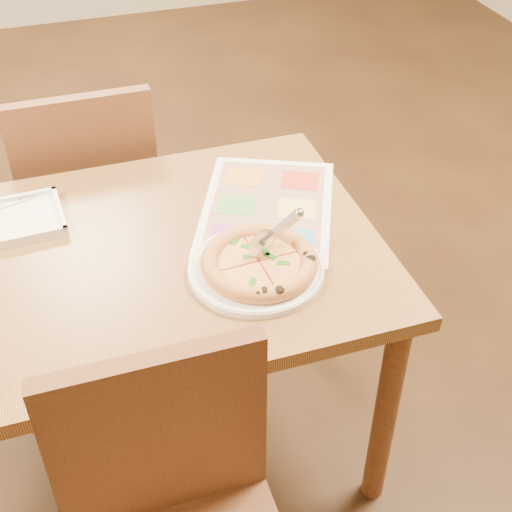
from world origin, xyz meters
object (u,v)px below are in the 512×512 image
object	(u,v)px
plate	(256,270)
menu	(267,207)
dining_table	(117,286)
pizza_cutter	(275,233)
pizza	(259,262)
chair_near	(174,511)
appetizer_tray	(4,224)
chair_far	(88,181)

from	to	relation	value
plate	menu	xyz separation A→B (m)	(0.11, 0.24, -0.01)
dining_table	pizza_cutter	bearing A→B (deg)	-19.68
pizza	plate	bearing A→B (deg)	166.41
plate	pizza_cutter	distance (m)	0.10
plate	chair_near	bearing A→B (deg)	-124.78
menu	appetizer_tray	bearing A→B (deg)	168.93
chair_near	menu	distance (m)	0.82
plate	chair_far	bearing A→B (deg)	112.37
pizza_cutter	menu	bearing A→B (deg)	56.51
chair_near	appetizer_tray	distance (m)	0.86
pizza	menu	bearing A→B (deg)	67.05
chair_far	pizza	distance (m)	0.84
chair_far	plate	bearing A→B (deg)	112.37
menu	chair_near	bearing A→B (deg)	-121.46
dining_table	chair_near	bearing A→B (deg)	-90.00
chair_near	appetizer_tray	bearing A→B (deg)	106.42
pizza_cutter	appetizer_tray	xyz separation A→B (m)	(-0.60, 0.34, -0.08)
menu	chair_far	bearing A→B (deg)	128.98
dining_table	menu	xyz separation A→B (m)	(0.42, 0.08, 0.09)
dining_table	chair_far	bearing A→B (deg)	90.00
plate	pizza	size ratio (longest dim) A/B	1.17
pizza	pizza_cutter	distance (m)	0.08
chair_near	pizza	bearing A→B (deg)	54.52
pizza_cutter	dining_table	bearing A→B (deg)	141.15
menu	plate	bearing A→B (deg)	-114.51
pizza	appetizer_tray	world-z (taller)	appetizer_tray
appetizer_tray	menu	size ratio (longest dim) A/B	0.63
pizza	appetizer_tray	xyz separation A→B (m)	(-0.56, 0.37, -0.02)
pizza	pizza_cutter	bearing A→B (deg)	28.32
dining_table	pizza_cutter	size ratio (longest dim) A/B	9.09
plate	appetizer_tray	xyz separation A→B (m)	(-0.55, 0.37, 0.00)
pizza_cutter	appetizer_tray	world-z (taller)	pizza_cutter
plate	menu	bearing A→B (deg)	65.49
pizza_cutter	chair_near	bearing A→B (deg)	-146.89
dining_table	chair_far	distance (m)	0.61
dining_table	chair_far	size ratio (longest dim) A/B	2.77
pizza_cutter	chair_far	bearing A→B (deg)	97.31
pizza	pizza_cutter	world-z (taller)	pizza_cutter
chair_far	plate	size ratio (longest dim) A/B	1.48
pizza	appetizer_tray	size ratio (longest dim) A/B	0.93
chair_near	pizza	distance (m)	0.58
dining_table	chair_far	xyz separation A→B (m)	(-0.00, 0.60, -0.07)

